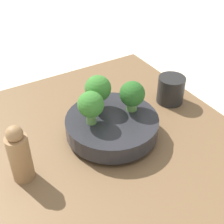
{
  "coord_description": "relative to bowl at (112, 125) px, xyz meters",
  "views": [
    {
      "loc": [
        0.53,
        -0.3,
        0.6
      ],
      "look_at": [
        -0.02,
        0.03,
        0.12
      ],
      "focal_mm": 50.0,
      "sensor_mm": 36.0,
      "label": 1
    }
  ],
  "objects": [
    {
      "name": "pepper_mill",
      "position": [
        0.02,
        -0.25,
        0.04
      ],
      "size": [
        0.05,
        0.05,
        0.15
      ],
      "color": "#997047",
      "rests_on": "table"
    },
    {
      "name": "broccoli_floret_back",
      "position": [
        -0.01,
        0.07,
        0.07
      ],
      "size": [
        0.07,
        0.07,
        0.08
      ],
      "color": "#6BA34C",
      "rests_on": "bowl"
    },
    {
      "name": "broccoli_floret_left",
      "position": [
        -0.06,
        -0.01,
        0.08
      ],
      "size": [
        0.07,
        0.07,
        0.1
      ],
      "color": "#6BA34C",
      "rests_on": "bowl"
    },
    {
      "name": "ground_plane",
      "position": [
        0.02,
        -0.03,
        -0.08
      ],
      "size": [
        6.0,
        6.0,
        0.0
      ],
      "primitive_type": "plane",
      "color": "beige"
    },
    {
      "name": "cup",
      "position": [
        -0.05,
        0.24,
        0.01
      ],
      "size": [
        0.08,
        0.08,
        0.08
      ],
      "color": "black",
      "rests_on": "table"
    },
    {
      "name": "bowl",
      "position": [
        0.0,
        0.0,
        0.0
      ],
      "size": [
        0.25,
        0.25,
        0.06
      ],
      "color": "#28282D",
      "rests_on": "table"
    },
    {
      "name": "table",
      "position": [
        0.02,
        -0.03,
        -0.06
      ],
      "size": [
        0.8,
        0.72,
        0.04
      ],
      "color": "brown",
      "rests_on": "ground_plane"
    },
    {
      "name": "broccoli_floret_front",
      "position": [
        -0.01,
        -0.05,
        0.08
      ],
      "size": [
        0.07,
        0.07,
        0.09
      ],
      "color": "#609347",
      "rests_on": "bowl"
    }
  ]
}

